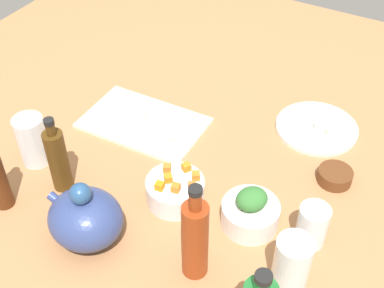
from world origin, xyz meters
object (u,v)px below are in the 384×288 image
Objects in this scene: bowl_carrots at (175,191)px; bottle_0 at (195,238)px; bowl_greens at (250,215)px; drinking_glass_1 at (292,263)px; plate_tofu at (317,128)px; drinking_glass_0 at (32,140)px; teapot at (85,218)px; drinking_glass_2 at (312,225)px; cutting_board at (144,123)px; bottle_3 at (58,159)px; bowl_small_side at (335,176)px.

bowl_carrots is 0.56× the size of bottle_0.
bowl_greens is 16.58cm from drinking_glass_1.
plate_tofu is 73.89cm from drinking_glass_0.
bowl_carrots is at bearing -47.66° from bottle_0.
drinking_glass_0 is at bearing -26.08° from teapot.
teapot reaches higher than drinking_glass_2.
cutting_board is 1.82× the size of teapot.
bottle_3 is 1.55× the size of drinking_glass_0.
drinking_glass_0 reaches higher than plate_tofu.
bowl_small_side is 0.67× the size of drinking_glass_1.
drinking_glass_2 is at bearing -170.98° from bowl_greens.
cutting_board is 2.54× the size of bowl_greens.
teapot reaches higher than cutting_board.
teapot is 43.28cm from drinking_glass_1.
drinking_glass_0 is at bearing 57.80° from cutting_board.
bowl_greens reaches higher than bowl_carrots.
cutting_board is at bearing -23.74° from bowl_greens.
bottle_3 is (55.99, 33.31, 7.07)cm from bowl_small_side.
bottle_3 is at bearing 162.42° from drinking_glass_0.
plate_tofu is (-41.85, -21.06, 0.10)cm from cutting_board.
teapot is at bearing 59.73° from bowl_carrots.
bottle_0 is at bearing 74.09° from bowl_greens.
drinking_glass_1 is at bearing 102.63° from plate_tofu.
drinking_glass_0 is at bearing 8.63° from bowl_carrots.
bottle_0 reaches higher than bowl_carrots.
plate_tofu is at bearing -77.37° from drinking_glass_1.
drinking_glass_0 is 1.07× the size of drinking_glass_1.
bottle_3 is at bearing -7.73° from bottle_0.
bottle_0 is at bearing 132.34° from bowl_carrots.
cutting_board is 59.49cm from drinking_glass_1.
drinking_glass_1 is 11.84cm from drinking_glass_2.
bowl_small_side is (-30.39, -23.96, -1.30)cm from bowl_carrots.
bowl_small_side is (-51.95, -4.70, 1.13)cm from cutting_board.
bottle_0 reaches higher than teapot.
plate_tofu is at bearing -141.38° from drinking_glass_0.
cutting_board is 30.03cm from bottle_3.
bowl_carrots is at bearing 63.29° from plate_tofu.
bowl_carrots is at bearing 5.85° from bowl_greens.
drinking_glass_0 reaches higher than drinking_glass_2.
bottle_0 is 26.30cm from drinking_glass_2.
bottle_0 reaches higher than bowl_greens.
drinking_glass_0 reaches higher than drinking_glass_1.
bottle_3 is (25.60, 9.35, 5.78)cm from bowl_carrots.
bowl_greens is at bearing -36.57° from drinking_glass_1.
drinking_glass_2 reaches higher than bowl_greens.
drinking_glass_0 is (50.58, -8.98, -3.60)cm from bottle_0.
plate_tofu is 1.62× the size of bowl_carrots.
cutting_board is at bearing 26.71° from plate_tofu.
drinking_glass_1 is at bearing -159.09° from bottle_0.
bottle_0 reaches higher than drinking_glass_1.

